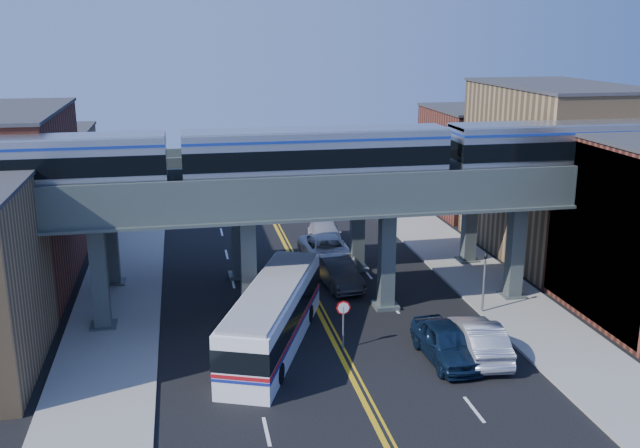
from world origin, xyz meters
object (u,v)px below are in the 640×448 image
object	(u,v)px
stop_sign	(343,317)
car_parked_curb	(479,339)
transit_train	(316,156)
traffic_signal	(484,276)
car_lane_c	(327,250)
transit_bus	(273,317)
car_lane_d	(325,235)
car_lane_a	(446,343)
car_lane_b	(337,272)

from	to	relation	value
stop_sign	car_parked_curb	world-z (taller)	stop_sign
transit_train	traffic_signal	bearing A→B (deg)	-12.07
car_lane_c	transit_bus	bearing A→B (deg)	-116.29
car_lane_c	car_lane_d	distance (m)	4.04
car_lane_a	car_lane_c	xyz separation A→B (m)	(-2.73, 16.02, -0.02)
car_lane_a	car_lane_b	world-z (taller)	car_lane_a
transit_bus	car_lane_d	distance (m)	17.91
car_lane_b	car_parked_curb	xyz separation A→B (m)	(4.76, -11.23, 0.01)
transit_bus	car_lane_b	size ratio (longest dim) A/B	2.23
stop_sign	traffic_signal	world-z (taller)	traffic_signal
car_lane_c	car_lane_d	xyz separation A→B (m)	(0.70, 3.98, -0.03)
car_lane_b	stop_sign	bearing A→B (deg)	-107.23
transit_train	car_lane_a	xyz separation A→B (m)	(5.15, -7.20, -8.24)
car_lane_c	car_parked_curb	size ratio (longest dim) A/B	1.16
traffic_signal	car_lane_c	size ratio (longest dim) A/B	0.64
transit_bus	car_lane_d	size ratio (longest dim) A/B	2.05
car_lane_d	traffic_signal	bearing A→B (deg)	-60.60
traffic_signal	transit_bus	xyz separation A→B (m)	(-12.36, -2.01, -0.70)
car_lane_b	car_lane_d	size ratio (longest dim) A/B	0.92
stop_sign	car_lane_a	bearing A→B (deg)	-25.06
transit_train	stop_sign	xyz separation A→B (m)	(0.45, -5.00, -7.41)
stop_sign	car_lane_d	distance (m)	18.02
stop_sign	traffic_signal	size ratio (longest dim) A/B	0.64
car_lane_c	car_lane_d	world-z (taller)	car_lane_c
transit_bus	transit_train	bearing A→B (deg)	-15.64
transit_bus	stop_sign	bearing A→B (deg)	-84.78
car_lane_a	transit_train	bearing A→B (deg)	123.82
car_lane_b	car_lane_c	bearing A→B (deg)	80.23
transit_train	transit_bus	size ratio (longest dim) A/B	3.64
stop_sign	traffic_signal	xyz separation A→B (m)	(8.90, 3.00, 0.54)
car_lane_c	car_lane_b	bearing A→B (deg)	-96.51
car_lane_c	car_lane_d	bearing A→B (deg)	76.66
transit_bus	car_lane_b	xyz separation A→B (m)	(5.17, 8.14, -0.70)
transit_bus	car_lane_c	xyz separation A→B (m)	(5.43, 12.83, -0.71)
car_lane_a	car_lane_d	bearing A→B (deg)	94.02
stop_sign	car_lane_c	size ratio (longest dim) A/B	0.41
stop_sign	car_lane_d	bearing A→B (deg)	81.47
traffic_signal	car_lane_a	distance (m)	6.82
transit_train	traffic_signal	world-z (taller)	transit_train
transit_train	car_lane_d	size ratio (longest dim) A/B	7.46
traffic_signal	car_lane_a	world-z (taller)	traffic_signal
transit_train	car_lane_c	xyz separation A→B (m)	(2.42, 8.82, -8.27)
traffic_signal	car_lane_d	distance (m)	16.12
traffic_signal	stop_sign	bearing A→B (deg)	-161.37
transit_bus	car_lane_a	bearing A→B (deg)	-90.13
transit_train	traffic_signal	size ratio (longest dim) A/B	10.90
car_lane_a	car_lane_c	distance (m)	16.25
car_lane_b	transit_bus	bearing A→B (deg)	-129.03
stop_sign	car_lane_a	world-z (taller)	stop_sign
transit_train	transit_bus	world-z (taller)	transit_train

